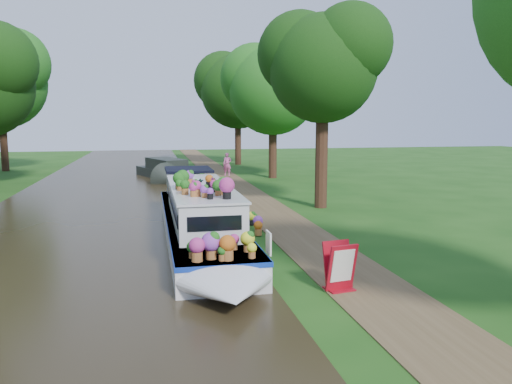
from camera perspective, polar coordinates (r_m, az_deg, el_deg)
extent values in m
plane|color=#194511|center=(19.28, -0.36, -3.69)|extent=(100.00, 100.00, 0.00)
cube|color=black|center=(19.02, -18.40, -4.25)|extent=(10.00, 100.00, 0.02)
cube|color=brown|center=(19.55, 3.09, -3.49)|extent=(2.20, 100.00, 0.03)
cube|color=silver|center=(17.14, -6.55, -3.89)|extent=(2.20, 12.00, 0.75)
cube|color=#102F96|center=(17.08, -6.56, -2.86)|extent=(2.24, 12.04, 0.12)
cube|color=silver|center=(16.19, -6.32, -1.36)|extent=(1.80, 7.00, 1.05)
cube|color=silver|center=(16.11, -6.35, 0.58)|extent=(1.90, 7.10, 0.06)
cube|color=black|center=(16.29, -3.14, -1.00)|extent=(0.03, 6.40, 0.38)
cube|color=black|center=(16.12, -9.55, -1.20)|extent=(0.03, 6.40, 0.38)
cube|color=black|center=(21.15, -7.74, 2.56)|extent=(1.90, 2.40, 0.10)
cube|color=white|center=(11.97, 1.44, -5.82)|extent=(0.04, 0.45, 0.55)
imported|color=#195416|center=(14.76, -6.41, 0.80)|extent=(0.23, 0.17, 0.41)
imported|color=#195416|center=(15.21, -4.89, 0.97)|extent=(0.29, 0.29, 0.37)
cylinder|color=black|center=(22.85, 7.49, 3.87)|extent=(0.56, 0.56, 4.55)
sphere|color=black|center=(22.90, 7.68, 13.79)|extent=(4.80, 4.80, 4.80)
sphere|color=black|center=(22.69, 10.74, 16.22)|extent=(3.60, 3.60, 3.60)
sphere|color=black|center=(23.51, 5.00, 15.45)|extent=(3.84, 3.84, 3.84)
cylinder|color=black|center=(34.55, 1.93, 4.80)|extent=(0.56, 0.56, 3.85)
sphere|color=#195416|center=(34.55, 1.96, 11.48)|extent=(6.00, 6.00, 6.00)
sphere|color=#195416|center=(34.09, 4.36, 13.53)|extent=(4.50, 4.50, 4.50)
sphere|color=#195416|center=(35.40, -0.15, 12.86)|extent=(4.80, 4.80, 4.80)
cylinder|color=black|center=(45.20, -2.07, 5.82)|extent=(0.56, 0.56, 4.20)
sphere|color=black|center=(45.23, -2.10, 11.41)|extent=(6.60, 6.60, 6.60)
sphere|color=black|center=(44.60, -0.17, 13.16)|extent=(4.95, 4.95, 4.95)
sphere|color=black|center=(46.25, -3.80, 12.56)|extent=(5.28, 5.28, 5.28)
cylinder|color=black|center=(43.96, -26.86, 4.99)|extent=(0.56, 0.56, 4.38)
sphere|color=#195416|center=(44.02, -27.26, 11.02)|extent=(7.00, 7.00, 7.00)
sphere|color=#195416|center=(42.78, -25.90, 13.10)|extent=(5.25, 5.25, 5.25)
cube|color=black|center=(35.12, -10.23, 2.13)|extent=(4.17, 6.65, 0.64)
cube|color=black|center=(34.53, -10.23, 3.17)|extent=(2.82, 4.03, 0.74)
cube|color=#9F0B19|center=(12.10, 9.48, -10.84)|extent=(0.70, 0.61, 0.03)
cube|color=#9F0B19|center=(11.81, 9.78, -8.52)|extent=(0.74, 0.40, 1.12)
cube|color=#9F0B19|center=(12.05, 9.30, -8.16)|extent=(0.74, 0.40, 1.12)
cube|color=white|center=(11.75, 9.87, -8.31)|extent=(0.57, 0.28, 0.78)
imported|color=#DF5CAD|center=(35.78, -3.31, 3.18)|extent=(0.69, 0.55, 1.64)
imported|color=#275B1B|center=(24.05, -3.33, -0.85)|extent=(0.44, 0.42, 0.39)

